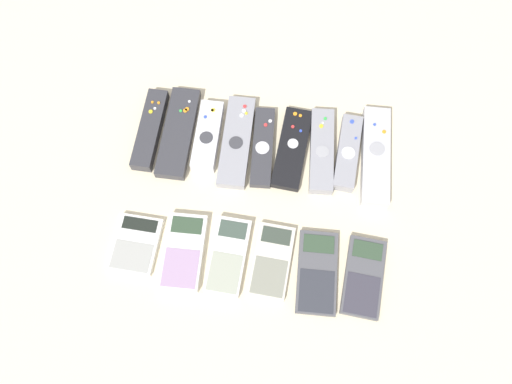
# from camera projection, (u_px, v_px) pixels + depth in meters

# --- Properties ---
(ground_plane) EXTENTS (3.00, 3.00, 0.00)m
(ground_plane) POSITION_uv_depth(u_px,v_px,m) (254.00, 208.00, 0.99)
(ground_plane) COLOR beige
(remote_0) EXTENTS (0.04, 0.18, 0.03)m
(remote_0) POSITION_uv_depth(u_px,v_px,m) (150.00, 129.00, 1.04)
(remote_0) COLOR #333338
(remote_0) RESTS_ON ground_plane
(remote_1) EXTENTS (0.06, 0.21, 0.02)m
(remote_1) POSITION_uv_depth(u_px,v_px,m) (178.00, 133.00, 1.04)
(remote_1) COLOR #333338
(remote_1) RESTS_ON ground_plane
(remote_2) EXTENTS (0.05, 0.15, 0.03)m
(remote_2) POSITION_uv_depth(u_px,v_px,m) (208.00, 136.00, 1.03)
(remote_2) COLOR silver
(remote_2) RESTS_ON ground_plane
(remote_3) EXTENTS (0.06, 0.21, 0.02)m
(remote_3) POSITION_uv_depth(u_px,v_px,m) (237.00, 142.00, 1.03)
(remote_3) COLOR gray
(remote_3) RESTS_ON ground_plane
(remote_4) EXTENTS (0.05, 0.18, 0.02)m
(remote_4) POSITION_uv_depth(u_px,v_px,m) (264.00, 147.00, 1.03)
(remote_4) COLOR #333338
(remote_4) RESTS_ON ground_plane
(remote_5) EXTENTS (0.07, 0.19, 0.02)m
(remote_5) POSITION_uv_depth(u_px,v_px,m) (292.00, 148.00, 1.03)
(remote_5) COLOR black
(remote_5) RESTS_ON ground_plane
(remote_6) EXTENTS (0.06, 0.19, 0.03)m
(remote_6) POSITION_uv_depth(u_px,v_px,m) (322.00, 151.00, 1.02)
(remote_6) COLOR gray
(remote_6) RESTS_ON ground_plane
(remote_7) EXTENTS (0.05, 0.17, 0.03)m
(remote_7) POSITION_uv_depth(u_px,v_px,m) (348.00, 153.00, 1.02)
(remote_7) COLOR gray
(remote_7) RESTS_ON ground_plane
(remote_8) EXTENTS (0.06, 0.22, 0.03)m
(remote_8) POSITION_uv_depth(u_px,v_px,m) (376.00, 156.00, 1.02)
(remote_8) COLOR #B7B7BC
(remote_8) RESTS_ON ground_plane
(calculator_0) EXTENTS (0.09, 0.11, 0.01)m
(calculator_0) POSITION_uv_depth(u_px,v_px,m) (136.00, 244.00, 0.96)
(calculator_0) COLOR silver
(calculator_0) RESTS_ON ground_plane
(calculator_1) EXTENTS (0.08, 0.15, 0.02)m
(calculator_1) POSITION_uv_depth(u_px,v_px,m) (184.00, 252.00, 0.95)
(calculator_1) COLOR silver
(calculator_1) RESTS_ON ground_plane
(calculator_2) EXTENTS (0.07, 0.15, 0.02)m
(calculator_2) POSITION_uv_depth(u_px,v_px,m) (228.00, 256.00, 0.95)
(calculator_2) COLOR silver
(calculator_2) RESTS_ON ground_plane
(calculator_3) EXTENTS (0.08, 0.14, 0.01)m
(calculator_3) POSITION_uv_depth(u_px,v_px,m) (272.00, 261.00, 0.95)
(calculator_3) COLOR beige
(calculator_3) RESTS_ON ground_plane
(calculator_4) EXTENTS (0.08, 0.16, 0.01)m
(calculator_4) POSITION_uv_depth(u_px,v_px,m) (317.00, 272.00, 0.94)
(calculator_4) COLOR #4C4C51
(calculator_4) RESTS_ON ground_plane
(calculator_5) EXTENTS (0.08, 0.15, 0.01)m
(calculator_5) POSITION_uv_depth(u_px,v_px,m) (364.00, 277.00, 0.93)
(calculator_5) COLOR #4C4C51
(calculator_5) RESTS_ON ground_plane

